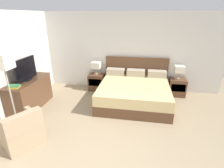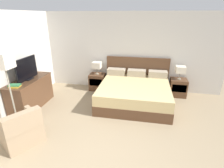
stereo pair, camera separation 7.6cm
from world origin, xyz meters
name	(u,v)px [view 1 (the left image)]	position (x,y,z in m)	size (l,w,h in m)	color
ground_plane	(95,167)	(0.00, 0.00, 0.00)	(10.46, 10.46, 0.00)	#998466
wall_back	(122,52)	(0.00, 3.52, 1.25)	(6.32, 0.06, 2.50)	beige
wall_left	(6,65)	(-2.59, 1.44, 1.25)	(0.06, 5.29, 2.50)	beige
bed	(134,92)	(0.50, 2.53, 0.31)	(2.02, 1.96, 1.12)	brown
nightstand_left	(97,82)	(-0.81, 3.20, 0.27)	(0.50, 0.44, 0.55)	brown
nightstand_right	(177,87)	(1.80, 3.20, 0.27)	(0.50, 0.44, 0.55)	brown
table_lamp_left	(96,65)	(-0.81, 3.21, 0.85)	(0.28, 0.28, 0.41)	gray
table_lamp_right	(179,69)	(1.80, 3.21, 0.85)	(0.28, 0.28, 0.41)	gray
dresser	(30,93)	(-2.27, 1.70, 0.41)	(0.54, 1.39, 0.80)	brown
tv	(26,70)	(-2.26, 1.71, 1.08)	(0.18, 0.80, 0.59)	black
book_red_cover	(14,87)	(-2.25, 1.17, 0.81)	(0.23, 0.19, 0.03)	gold
book_blue_cover	(14,86)	(-2.25, 1.17, 0.85)	(0.26, 0.15, 0.03)	#2D7042
armchair_by_window	(21,131)	(-1.57, 0.32, 0.28)	(0.95, 0.94, 0.76)	#9E8466
floor_lamp	(4,67)	(-2.06, 0.81, 1.41)	(0.30, 0.30, 1.69)	gray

